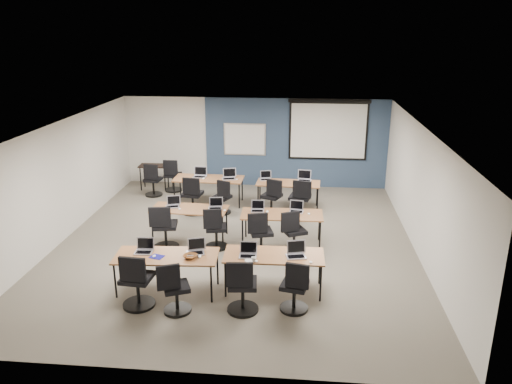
# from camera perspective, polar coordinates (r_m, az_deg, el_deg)

# --- Properties ---
(floor) EXTENTS (8.00, 9.00, 0.02)m
(floor) POSITION_cam_1_polar(r_m,az_deg,el_deg) (11.45, -2.31, -5.90)
(floor) COLOR #6B6354
(floor) RESTS_ON ground
(ceiling) EXTENTS (8.00, 9.00, 0.02)m
(ceiling) POSITION_cam_1_polar(r_m,az_deg,el_deg) (10.63, -2.50, 7.49)
(ceiling) COLOR white
(ceiling) RESTS_ON ground
(wall_back) EXTENTS (8.00, 0.04, 2.70)m
(wall_back) POSITION_cam_1_polar(r_m,az_deg,el_deg) (15.29, -0.14, 5.70)
(wall_back) COLOR beige
(wall_back) RESTS_ON ground
(wall_front) EXTENTS (8.00, 0.04, 2.70)m
(wall_front) POSITION_cam_1_polar(r_m,az_deg,el_deg) (6.89, -7.50, -10.95)
(wall_front) COLOR beige
(wall_front) RESTS_ON ground
(wall_left) EXTENTS (0.04, 9.00, 2.70)m
(wall_left) POSITION_cam_1_polar(r_m,az_deg,el_deg) (12.16, -21.43, 1.05)
(wall_left) COLOR beige
(wall_left) RESTS_ON ground
(wall_right) EXTENTS (0.04, 9.00, 2.70)m
(wall_right) POSITION_cam_1_polar(r_m,az_deg,el_deg) (11.17, 18.38, -0.07)
(wall_right) COLOR beige
(wall_right) RESTS_ON ground
(blue_accent_panel) EXTENTS (5.50, 0.04, 2.70)m
(blue_accent_panel) POSITION_cam_1_polar(r_m,az_deg,el_deg) (15.19, 4.57, 5.56)
(blue_accent_panel) COLOR #3D5977
(blue_accent_panel) RESTS_ON wall_back
(whiteboard) EXTENTS (1.28, 0.03, 0.98)m
(whiteboard) POSITION_cam_1_polar(r_m,az_deg,el_deg) (15.22, -1.30, 6.03)
(whiteboard) COLOR silver
(whiteboard) RESTS_ON wall_back
(projector_screen) EXTENTS (2.40, 0.10, 1.82)m
(projector_screen) POSITION_cam_1_polar(r_m,az_deg,el_deg) (15.04, 8.27, 7.38)
(projector_screen) COLOR black
(projector_screen) RESTS_ON wall_back
(training_table_front_left) EXTENTS (1.88, 0.78, 0.73)m
(training_table_front_left) POSITION_cam_1_polar(r_m,az_deg,el_deg) (9.36, -10.18, -7.36)
(training_table_front_left) COLOR olive
(training_table_front_left) RESTS_ON floor
(training_table_front_right) EXTENTS (1.84, 0.77, 0.73)m
(training_table_front_right) POSITION_cam_1_polar(r_m,az_deg,el_deg) (9.25, 2.06, -7.41)
(training_table_front_right) COLOR brown
(training_table_front_right) RESTS_ON floor
(training_table_mid_left) EXTENTS (1.75, 0.73, 0.73)m
(training_table_mid_left) POSITION_cam_1_polar(r_m,az_deg,el_deg) (11.60, -7.61, -2.07)
(training_table_mid_left) COLOR brown
(training_table_mid_left) RESTS_ON floor
(training_table_mid_right) EXTENTS (1.82, 0.76, 0.73)m
(training_table_mid_right) POSITION_cam_1_polar(r_m,az_deg,el_deg) (11.18, 2.97, -2.72)
(training_table_mid_right) COLOR olive
(training_table_mid_right) RESTS_ON floor
(training_table_back_left) EXTENTS (1.91, 0.80, 0.73)m
(training_table_back_left) POSITION_cam_1_polar(r_m,az_deg,el_deg) (13.84, -5.45, 1.41)
(training_table_back_left) COLOR brown
(training_table_back_left) RESTS_ON floor
(training_table_back_right) EXTENTS (1.69, 0.71, 0.73)m
(training_table_back_right) POSITION_cam_1_polar(r_m,az_deg,el_deg) (13.41, 3.70, 0.88)
(training_table_back_right) COLOR #A47448
(training_table_back_right) RESTS_ON floor
(laptop_0) EXTENTS (0.33, 0.28, 0.25)m
(laptop_0) POSITION_cam_1_polar(r_m,az_deg,el_deg) (9.53, -12.65, -6.34)
(laptop_0) COLOR silver
(laptop_0) RESTS_ON training_table_front_left
(mouse_0) EXTENTS (0.07, 0.10, 0.03)m
(mouse_0) POSITION_cam_1_polar(r_m,az_deg,el_deg) (9.32, -11.56, -7.19)
(mouse_0) COLOR white
(mouse_0) RESTS_ON training_table_front_left
(task_chair_0) EXTENTS (0.57, 0.57, 1.05)m
(task_chair_0) POSITION_cam_1_polar(r_m,az_deg,el_deg) (9.06, -13.48, -10.30)
(task_chair_0) COLOR black
(task_chair_0) RESTS_ON floor
(laptop_1) EXTENTS (0.33, 0.28, 0.25)m
(laptop_1) POSITION_cam_1_polar(r_m,az_deg,el_deg) (9.35, -6.89, -6.52)
(laptop_1) COLOR #A7A7AE
(laptop_1) RESTS_ON training_table_front_left
(mouse_1) EXTENTS (0.07, 0.10, 0.04)m
(mouse_1) POSITION_cam_1_polar(r_m,az_deg,el_deg) (9.18, -6.45, -7.33)
(mouse_1) COLOR white
(mouse_1) RESTS_ON training_table_front_left
(task_chair_1) EXTENTS (0.52, 0.49, 0.97)m
(task_chair_1) POSITION_cam_1_polar(r_m,az_deg,el_deg) (8.79, -9.28, -11.23)
(task_chair_1) COLOR black
(task_chair_1) RESTS_ON floor
(laptop_2) EXTENTS (0.32, 0.27, 0.24)m
(laptop_2) POSITION_cam_1_polar(r_m,az_deg,el_deg) (9.15, -0.91, -6.95)
(laptop_2) COLOR silver
(laptop_2) RESTS_ON training_table_front_right
(mouse_2) EXTENTS (0.06, 0.09, 0.03)m
(mouse_2) POSITION_cam_1_polar(r_m,az_deg,el_deg) (8.96, 0.03, -7.90)
(mouse_2) COLOR white
(mouse_2) RESTS_ON training_table_front_right
(task_chair_2) EXTENTS (0.55, 0.55, 1.03)m
(task_chair_2) POSITION_cam_1_polar(r_m,az_deg,el_deg) (8.69, -1.61, -11.16)
(task_chair_2) COLOR black
(task_chair_2) RESTS_ON floor
(laptop_3) EXTENTS (0.35, 0.30, 0.26)m
(laptop_3) POSITION_cam_1_polar(r_m,az_deg,el_deg) (9.18, 4.60, -6.92)
(laptop_3) COLOR #A4A3AE
(laptop_3) RESTS_ON training_table_front_right
(mouse_3) EXTENTS (0.06, 0.09, 0.03)m
(mouse_3) POSITION_cam_1_polar(r_m,az_deg,el_deg) (8.97, 6.30, -7.97)
(mouse_3) COLOR white
(mouse_3) RESTS_ON training_table_front_right
(task_chair_3) EXTENTS (0.50, 0.50, 0.98)m
(task_chair_3) POSITION_cam_1_polar(r_m,az_deg,el_deg) (8.74, 4.47, -11.17)
(task_chair_3) COLOR black
(task_chair_3) RESTS_ON floor
(laptop_4) EXTENTS (0.31, 0.27, 0.24)m
(laptop_4) POSITION_cam_1_polar(r_m,az_deg,el_deg) (11.74, -9.47, -1.36)
(laptop_4) COLOR silver
(laptop_4) RESTS_ON training_table_mid_left
(mouse_4) EXTENTS (0.09, 0.11, 0.03)m
(mouse_4) POSITION_cam_1_polar(r_m,az_deg,el_deg) (11.55, -8.73, -1.92)
(mouse_4) COLOR white
(mouse_4) RESTS_ON training_table_mid_left
(task_chair_4) EXTENTS (0.58, 0.58, 1.05)m
(task_chair_4) POSITION_cam_1_polar(r_m,az_deg,el_deg) (11.18, -10.44, -4.38)
(task_chair_4) COLOR black
(task_chair_4) RESTS_ON floor
(laptop_5) EXTENTS (0.31, 0.27, 0.24)m
(laptop_5) POSITION_cam_1_polar(r_m,az_deg,el_deg) (11.51, -4.65, -1.58)
(laptop_5) COLOR silver
(laptop_5) RESTS_ON training_table_mid_left
(mouse_5) EXTENTS (0.07, 0.11, 0.04)m
(mouse_5) POSITION_cam_1_polar(r_m,az_deg,el_deg) (11.35, -3.60, -2.11)
(mouse_5) COLOR white
(mouse_5) RESTS_ON training_table_mid_left
(task_chair_5) EXTENTS (0.50, 0.50, 0.98)m
(task_chair_5) POSITION_cam_1_polar(r_m,az_deg,el_deg) (11.07, -4.67, -4.54)
(task_chair_5) COLOR black
(task_chair_5) RESTS_ON floor
(laptop_6) EXTENTS (0.30, 0.25, 0.23)m
(laptop_6) POSITION_cam_1_polar(r_m,az_deg,el_deg) (11.32, 0.18, -1.88)
(laptop_6) COLOR #ACACBA
(laptop_6) RESTS_ON training_table_mid_right
(mouse_6) EXTENTS (0.08, 0.11, 0.04)m
(mouse_6) POSITION_cam_1_polar(r_m,az_deg,el_deg) (11.26, 1.30, -2.24)
(mouse_6) COLOR white
(mouse_6) RESTS_ON training_table_mid_right
(task_chair_6) EXTENTS (0.53, 0.53, 1.01)m
(task_chair_6) POSITION_cam_1_polar(r_m,az_deg,el_deg) (10.76, 0.49, -5.11)
(task_chair_6) COLOR black
(task_chair_6) RESTS_ON floor
(laptop_7) EXTENTS (0.31, 0.26, 0.24)m
(laptop_7) POSITION_cam_1_polar(r_m,az_deg,el_deg) (11.32, 4.65, -1.93)
(laptop_7) COLOR #B3B4C2
(laptop_7) RESTS_ON training_table_mid_right
(mouse_7) EXTENTS (0.07, 0.10, 0.03)m
(mouse_7) POSITION_cam_1_polar(r_m,az_deg,el_deg) (11.18, 6.07, -2.49)
(mouse_7) COLOR white
(mouse_7) RESTS_ON training_table_mid_right
(task_chair_7) EXTENTS (0.55, 0.51, 0.99)m
(task_chair_7) POSITION_cam_1_polar(r_m,az_deg,el_deg) (10.89, 4.26, -4.92)
(task_chair_7) COLOR black
(task_chair_7) RESTS_ON floor
(laptop_8) EXTENTS (0.36, 0.31, 0.27)m
(laptop_8) POSITION_cam_1_polar(r_m,az_deg,el_deg) (13.97, -6.42, 2.01)
(laptop_8) COLOR #A6A6AE
(laptop_8) RESTS_ON training_table_back_left
(mouse_8) EXTENTS (0.10, 0.12, 0.04)m
(mouse_8) POSITION_cam_1_polar(r_m,az_deg,el_deg) (13.78, -6.02, 1.56)
(mouse_8) COLOR white
(mouse_8) RESTS_ON training_table_back_left
(task_chair_8) EXTENTS (0.56, 0.56, 1.03)m
(task_chair_8) POSITION_cam_1_polar(r_m,az_deg,el_deg) (13.18, -7.29, -0.71)
(task_chair_8) COLOR black
(task_chair_8) RESTS_ON floor
(laptop_9) EXTENTS (0.36, 0.31, 0.27)m
(laptop_9) POSITION_cam_1_polar(r_m,az_deg,el_deg) (13.73, -3.10, 1.81)
(laptop_9) COLOR silver
(laptop_9) RESTS_ON training_table_back_left
(mouse_9) EXTENTS (0.06, 0.10, 0.03)m
(mouse_9) POSITION_cam_1_polar(r_m,az_deg,el_deg) (13.62, -2.22, 1.45)
(mouse_9) COLOR white
(mouse_9) RESTS_ON training_table_back_left
(task_chair_9) EXTENTS (0.49, 0.46, 0.95)m
(task_chair_9) POSITION_cam_1_polar(r_m,az_deg,el_deg) (13.11, -3.84, -0.90)
(task_chair_9) COLOR black
(task_chair_9) RESTS_ON floor
(laptop_10) EXTENTS (0.30, 0.26, 0.23)m
(laptop_10) POSITION_cam_1_polar(r_m,az_deg,el_deg) (13.63, 1.10, 1.68)
(laptop_10) COLOR #B9B9B9
(laptop_10) RESTS_ON training_table_back_right
(mouse_10) EXTENTS (0.07, 0.10, 0.03)m
(mouse_10) POSITION_cam_1_polar(r_m,az_deg,el_deg) (13.39, 2.34, 1.15)
(mouse_10) COLOR white
(mouse_10) RESTS_ON training_table_back_right
(task_chair_10) EXTENTS (0.56, 0.52, 1.00)m
(task_chair_10) POSITION_cam_1_polar(r_m,az_deg,el_deg) (13.01, 1.85, -0.89)
(task_chair_10) COLOR black
(task_chair_10) RESTS_ON floor
(laptop_11) EXTENTS (0.36, 0.31, 0.27)m
(laptop_11) POSITION_cam_1_polar(r_m,az_deg,el_deg) (13.61, 5.56, 1.59)
(laptop_11) COLOR silver
(laptop_11) RESTS_ON training_table_back_right
(mouse_11) EXTENTS (0.08, 0.11, 0.03)m
(mouse_11) POSITION_cam_1_polar(r_m,az_deg,el_deg) (13.41, 6.14, 1.08)
(mouse_11) COLOR white
(mouse_11) RESTS_ON training_table_back_right
(task_chair_11) EXTENTS (0.58, 0.58, 1.05)m
(task_chair_11) POSITION_cam_1_polar(r_m,az_deg,el_deg) (12.82, 5.07, -1.13)
(task_chair_11) COLOR black
(task_chair_11) RESTS_ON floor
(blue_mousepad) EXTENTS (0.28, 0.26, 0.01)m
(blue_mousepad) POSITION_cam_1_polar(r_m,az_deg,el_deg) (9.31, -11.25, -7.27)
(blue_mousepad) COLOR navy
(blue_mousepad) RESTS_ON training_table_front_left
(snack_bowl) EXTENTS (0.34, 0.34, 0.07)m
(snack_bowl) POSITION_cam_1_polar(r_m,az_deg,el_deg) (9.16, -7.54, -7.28)
(snack_bowl) COLOR #99542B
(snack_bowl) RESTS_ON training_table_front_left
(snack_plate) EXTENTS (0.24, 0.24, 0.01)m
(snack_plate) POSITION_cam_1_polar(r_m,az_deg,el_deg) (8.99, -0.69, -7.82)
(snack_plate) COLOR white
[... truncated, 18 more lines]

